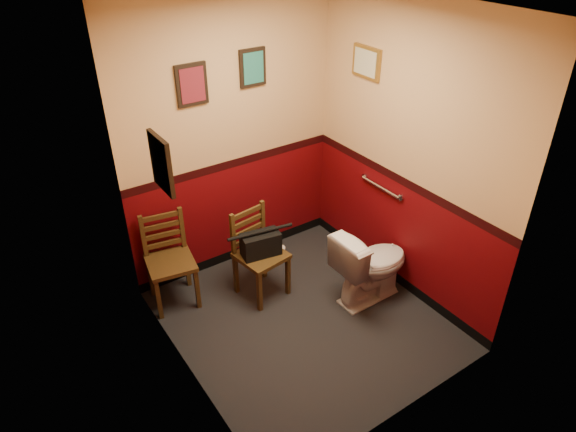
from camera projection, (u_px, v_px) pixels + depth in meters
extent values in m
cube|color=black|center=(303.00, 321.00, 4.69)|extent=(2.20, 2.40, 0.00)
cube|color=silver|center=(310.00, 7.00, 3.27)|extent=(2.20, 2.40, 0.00)
cube|color=#540509|center=(231.00, 140.00, 4.82)|extent=(2.20, 0.00, 2.70)
cube|color=#540509|center=(421.00, 271.00, 3.14)|extent=(2.20, 0.00, 2.70)
cube|color=#540509|center=(174.00, 237.00, 3.46)|extent=(0.00, 2.40, 2.70)
cube|color=#540509|center=(407.00, 158.00, 4.51)|extent=(0.00, 2.40, 2.70)
cylinder|color=silver|center=(380.00, 187.00, 4.88)|extent=(0.03, 0.50, 0.03)
cylinder|color=silver|center=(401.00, 197.00, 4.71)|extent=(0.02, 0.06, 0.06)
cylinder|color=silver|center=(365.00, 177.00, 5.06)|extent=(0.02, 0.06, 0.06)
cube|color=black|center=(192.00, 85.00, 4.33)|extent=(0.28, 0.03, 0.36)
cube|color=maroon|center=(193.00, 85.00, 4.31)|extent=(0.22, 0.01, 0.30)
cube|color=black|center=(253.00, 67.00, 4.59)|extent=(0.26, 0.03, 0.34)
cube|color=#237167|center=(254.00, 68.00, 4.57)|extent=(0.20, 0.01, 0.28)
cube|color=black|center=(161.00, 164.00, 3.27)|extent=(0.03, 0.30, 0.38)
cube|color=#BCB694|center=(164.00, 163.00, 3.28)|extent=(0.01, 0.24, 0.31)
cube|color=olive|center=(367.00, 62.00, 4.55)|extent=(0.03, 0.34, 0.28)
cube|color=#BCB694|center=(365.00, 63.00, 4.54)|extent=(0.01, 0.28, 0.22)
imported|color=white|center=(371.00, 265.00, 4.79)|extent=(0.77, 0.43, 0.75)
cylinder|color=silver|center=(388.00, 277.00, 5.13)|extent=(0.13, 0.13, 0.13)
cylinder|color=silver|center=(390.00, 260.00, 5.01)|extent=(0.02, 0.02, 0.37)
cube|color=#4C3417|center=(171.00, 263.00, 4.69)|extent=(0.48, 0.48, 0.04)
cube|color=#4C3417|center=(159.00, 299.00, 4.61)|extent=(0.05, 0.05, 0.45)
cube|color=#4C3417|center=(150.00, 276.00, 4.89)|extent=(0.05, 0.05, 0.45)
cube|color=#4C3417|center=(197.00, 288.00, 4.74)|extent=(0.05, 0.05, 0.45)
cube|color=#4C3417|center=(187.00, 267.00, 5.01)|extent=(0.05, 0.05, 0.45)
cube|color=#4C3417|center=(143.00, 237.00, 4.66)|extent=(0.05, 0.04, 0.45)
cube|color=#4C3417|center=(182.00, 228.00, 4.78)|extent=(0.05, 0.04, 0.45)
cube|color=#4C3417|center=(165.00, 244.00, 4.78)|extent=(0.34, 0.08, 0.04)
cube|color=#4C3417|center=(163.00, 235.00, 4.73)|extent=(0.34, 0.08, 0.04)
cube|color=#4C3417|center=(162.00, 226.00, 4.68)|extent=(0.34, 0.08, 0.04)
cube|color=#4C3417|center=(160.00, 217.00, 4.63)|extent=(0.34, 0.08, 0.04)
cube|color=#4C3417|center=(261.00, 256.00, 4.80)|extent=(0.47, 0.47, 0.04)
cube|color=#4C3417|center=(259.00, 291.00, 4.70)|extent=(0.04, 0.04, 0.44)
cube|color=#4C3417|center=(236.00, 274.00, 4.92)|extent=(0.04, 0.04, 0.44)
cube|color=#4C3417|center=(288.00, 275.00, 4.91)|extent=(0.04, 0.04, 0.44)
cube|color=#4C3417|center=(264.00, 259.00, 5.13)|extent=(0.04, 0.04, 0.44)
cube|color=#4C3417|center=(233.00, 235.00, 4.69)|extent=(0.04, 0.04, 0.44)
cube|color=#4C3417|center=(262.00, 221.00, 4.90)|extent=(0.04, 0.04, 0.44)
cube|color=#4C3417|center=(249.00, 239.00, 4.86)|extent=(0.33, 0.07, 0.04)
cube|color=#4C3417|center=(248.00, 230.00, 4.81)|extent=(0.33, 0.07, 0.04)
cube|color=#4C3417|center=(248.00, 221.00, 4.76)|extent=(0.33, 0.07, 0.04)
cube|color=#4C3417|center=(247.00, 212.00, 4.70)|extent=(0.33, 0.07, 0.04)
cube|color=black|center=(261.00, 244.00, 4.73)|extent=(0.38, 0.24, 0.22)
cylinder|color=black|center=(260.00, 232.00, 4.66)|extent=(0.31, 0.08, 0.03)
cylinder|color=silver|center=(269.00, 256.00, 5.45)|extent=(0.12, 0.12, 0.11)
cylinder|color=silver|center=(280.00, 252.00, 5.51)|extent=(0.12, 0.12, 0.11)
cylinder|color=silver|center=(275.00, 246.00, 5.42)|extent=(0.12, 0.12, 0.11)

